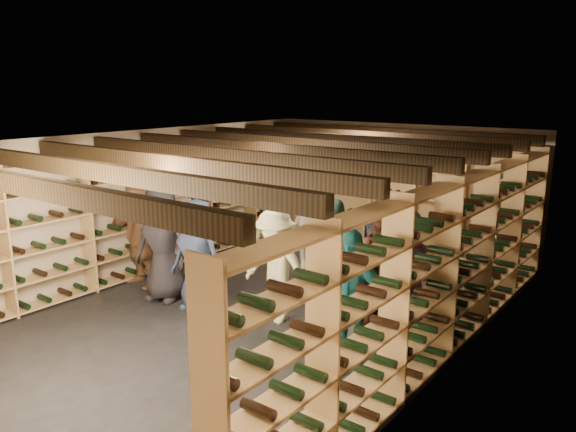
# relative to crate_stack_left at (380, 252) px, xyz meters

# --- Properties ---
(ground) EXTENTS (8.00, 8.00, 0.00)m
(ground) POSITION_rel_crate_stack_left_xyz_m (-0.67, -2.03, -0.42)
(ground) COLOR black
(ground) RESTS_ON ground
(walls) EXTENTS (5.52, 8.02, 2.40)m
(walls) POSITION_rel_crate_stack_left_xyz_m (-0.67, -2.03, 0.78)
(walls) COLOR #B8A58F
(walls) RESTS_ON ground
(ceiling) EXTENTS (5.50, 8.00, 0.01)m
(ceiling) POSITION_rel_crate_stack_left_xyz_m (-0.67, -2.03, 1.98)
(ceiling) COLOR beige
(ceiling) RESTS_ON walls
(ceiling_joists) EXTENTS (5.40, 7.12, 0.18)m
(ceiling_joists) POSITION_rel_crate_stack_left_xyz_m (-0.67, -2.03, 1.84)
(ceiling_joists) COLOR black
(ceiling_joists) RESTS_ON ground
(wine_rack_left) EXTENTS (0.32, 7.50, 2.15)m
(wine_rack_left) POSITION_rel_crate_stack_left_xyz_m (-3.24, -2.03, 0.65)
(wine_rack_left) COLOR #A37C4F
(wine_rack_left) RESTS_ON ground
(wine_rack_right) EXTENTS (0.32, 7.50, 2.15)m
(wine_rack_right) POSITION_rel_crate_stack_left_xyz_m (1.90, -2.03, 0.65)
(wine_rack_right) COLOR #A37C4F
(wine_rack_right) RESTS_ON ground
(wine_rack_back) EXTENTS (4.70, 0.30, 2.15)m
(wine_rack_back) POSITION_rel_crate_stack_left_xyz_m (-0.67, 1.80, 0.65)
(wine_rack_back) COLOR #A37C4F
(wine_rack_back) RESTS_ON ground
(crate_stack_left) EXTENTS (0.58, 0.48, 0.85)m
(crate_stack_left) POSITION_rel_crate_stack_left_xyz_m (0.00, 0.00, 0.00)
(crate_stack_left) COLOR tan
(crate_stack_left) RESTS_ON ground
(crate_stack_right) EXTENTS (0.56, 0.44, 0.51)m
(crate_stack_right) POSITION_rel_crate_stack_left_xyz_m (-0.34, 0.10, -0.17)
(crate_stack_right) COLOR tan
(crate_stack_right) RESTS_ON ground
(crate_loose) EXTENTS (0.58, 0.48, 0.17)m
(crate_loose) POSITION_rel_crate_stack_left_xyz_m (0.03, -0.08, -0.34)
(crate_loose) COLOR tan
(crate_loose) RESTS_ON ground
(person_0) EXTENTS (0.95, 0.73, 1.73)m
(person_0) POSITION_rel_crate_stack_left_xyz_m (-2.06, -2.83, 0.44)
(person_0) COLOR black
(person_0) RESTS_ON ground
(person_1) EXTENTS (0.64, 0.46, 1.62)m
(person_1) POSITION_rel_crate_stack_left_xyz_m (-1.77, -2.36, 0.39)
(person_1) COLOR black
(person_1) RESTS_ON ground
(person_2) EXTENTS (0.88, 0.74, 1.64)m
(person_2) POSITION_rel_crate_stack_left_xyz_m (-0.63, -2.03, 0.39)
(person_2) COLOR brown
(person_2) RESTS_ON ground
(person_3) EXTENTS (1.02, 0.62, 1.54)m
(person_3) POSITION_rel_crate_stack_left_xyz_m (-0.26, -2.44, 0.34)
(person_3) COLOR beige
(person_3) RESTS_ON ground
(person_4) EXTENTS (0.97, 0.47, 1.60)m
(person_4) POSITION_rel_crate_stack_left_xyz_m (1.17, -2.90, 0.38)
(person_4) COLOR #1C6D7E
(person_4) RESTS_ON ground
(person_5) EXTENTS (1.60, 0.70, 1.67)m
(person_5) POSITION_rel_crate_stack_left_xyz_m (-2.85, -2.62, 0.41)
(person_5) COLOR brown
(person_5) RESTS_ON ground
(person_6) EXTENTS (0.83, 0.59, 1.59)m
(person_6) POSITION_rel_crate_stack_left_xyz_m (-1.39, -2.78, 0.37)
(person_6) COLOR #242E4A
(person_6) RESTS_ON ground
(person_7) EXTENTS (0.58, 0.43, 1.48)m
(person_7) POSITION_rel_crate_stack_left_xyz_m (0.75, -2.52, 0.31)
(person_7) COLOR gray
(person_7) RESTS_ON ground
(person_8) EXTENTS (1.11, 0.98, 1.90)m
(person_8) POSITION_rel_crate_stack_left_xyz_m (1.39, -2.40, 0.52)
(person_8) COLOR #462217
(person_8) RESTS_ON ground
(person_9) EXTENTS (1.15, 0.90, 1.56)m
(person_9) POSITION_rel_crate_stack_left_xyz_m (-1.04, -0.73, 0.36)
(person_9) COLOR #A2A294
(person_9) RESTS_ON ground
(person_10) EXTENTS (0.95, 0.48, 1.56)m
(person_10) POSITION_rel_crate_stack_left_xyz_m (0.01, -1.40, 0.35)
(person_10) COLOR #284E3D
(person_10) RESTS_ON ground
(person_11) EXTENTS (1.42, 0.49, 1.51)m
(person_11) POSITION_rel_crate_stack_left_xyz_m (1.07, -1.25, 0.33)
(person_11) COLOR #795082
(person_11) RESTS_ON ground
(person_12) EXTENTS (0.81, 0.56, 1.57)m
(person_12) POSITION_rel_crate_stack_left_xyz_m (0.91, -1.78, 0.36)
(person_12) COLOR #35373B
(person_12) RESTS_ON ground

